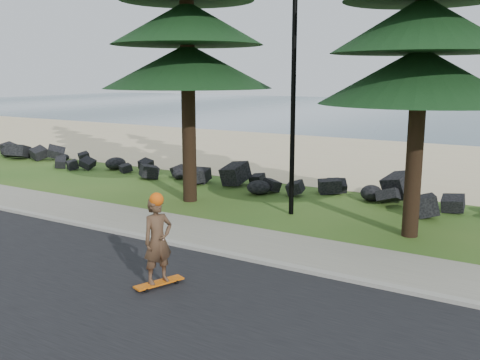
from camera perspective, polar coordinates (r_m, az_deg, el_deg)
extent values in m
plane|color=#305B1C|center=(12.98, -0.77, -6.72)|extent=(160.00, 160.00, 0.00)
cube|color=black|center=(9.72, -15.39, -13.42)|extent=(160.00, 7.00, 0.02)
cube|color=#A19E91|center=(12.25, -3.02, -7.60)|extent=(160.00, 0.20, 0.10)
cube|color=gray|center=(13.13, -0.30, -6.32)|extent=(160.00, 2.00, 0.08)
cube|color=beige|center=(26.12, 16.37, 1.97)|extent=(160.00, 15.00, 0.01)
cylinder|color=black|center=(15.16, 5.75, 11.17)|extent=(0.14, 0.14, 8.00)
cube|color=#D85F0C|center=(10.48, -8.62, -10.77)|extent=(0.57, 1.01, 0.03)
imported|color=#4E3523|center=(10.19, -8.76, -6.40)|extent=(0.58, 0.70, 1.64)
sphere|color=#E1520C|center=(9.99, -8.90, -2.07)|extent=(0.26, 0.26, 0.26)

